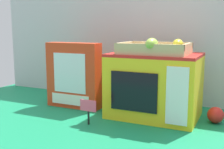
# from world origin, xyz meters

# --- Properties ---
(ground_plane) EXTENTS (1.70, 1.70, 0.00)m
(ground_plane) POSITION_xyz_m (0.00, 0.00, 0.00)
(ground_plane) COLOR #147A4C
(ground_plane) RESTS_ON ground
(display_back_panel) EXTENTS (1.61, 0.03, 0.59)m
(display_back_panel) POSITION_xyz_m (0.00, 0.28, 0.30)
(display_back_panel) COLOR #B7BABF
(display_back_panel) RESTS_ON ground
(toy_microwave) EXTENTS (0.37, 0.27, 0.27)m
(toy_microwave) POSITION_xyz_m (0.22, 0.02, 0.14)
(toy_microwave) COLOR yellow
(toy_microwave) RESTS_ON ground
(food_groups_crate) EXTENTS (0.28, 0.20, 0.07)m
(food_groups_crate) POSITION_xyz_m (0.23, -0.01, 0.29)
(food_groups_crate) COLOR tan
(food_groups_crate) RESTS_ON toy_microwave
(cookie_set_box) EXTENTS (0.27, 0.08, 0.31)m
(cookie_set_box) POSITION_xyz_m (-0.17, 0.00, 0.15)
(cookie_set_box) COLOR red
(cookie_set_box) RESTS_ON ground
(price_sign) EXTENTS (0.07, 0.01, 0.10)m
(price_sign) POSITION_xyz_m (0.02, -0.20, 0.07)
(price_sign) COLOR black
(price_sign) RESTS_ON ground
(loose_toy_apple) EXTENTS (0.07, 0.07, 0.07)m
(loose_toy_apple) POSITION_xyz_m (0.47, 0.04, 0.03)
(loose_toy_apple) COLOR red
(loose_toy_apple) RESTS_ON ground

